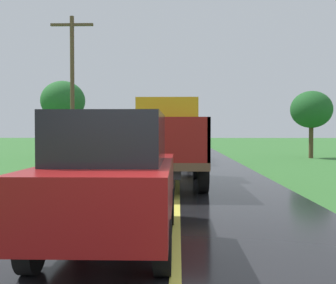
% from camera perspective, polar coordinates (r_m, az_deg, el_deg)
% --- Properties ---
extents(banana_truck_near, '(2.38, 5.82, 2.80)m').
position_cam_1_polar(banana_truck_near, '(13.34, -0.28, 0.35)').
color(banana_truck_near, '#2D2D30').
rests_on(banana_truck_near, road_surface).
extents(banana_truck_far, '(2.38, 5.82, 2.80)m').
position_cam_1_polar(banana_truck_far, '(23.16, 0.42, 0.87)').
color(banana_truck_far, '#2D2D30').
rests_on(banana_truck_far, road_surface).
extents(utility_pole_roadside, '(2.03, 0.20, 7.19)m').
position_cam_1_polar(utility_pole_roadside, '(20.08, -13.25, 7.64)').
color(utility_pole_roadside, brown).
rests_on(utility_pole_roadside, ground).
extents(roadside_tree_near_left, '(2.84, 2.84, 4.98)m').
position_cam_1_polar(roadside_tree_near_left, '(27.34, -14.49, 5.56)').
color(roadside_tree_near_left, '#4C3823').
rests_on(roadside_tree_near_left, ground).
extents(roadside_tree_mid_right, '(2.64, 2.64, 4.32)m').
position_cam_1_polar(roadside_tree_mid_right, '(27.77, 19.43, 4.28)').
color(roadside_tree_mid_right, '#4C3823').
rests_on(roadside_tree_mid_right, ground).
extents(following_car, '(1.74, 4.10, 1.92)m').
position_cam_1_polar(following_car, '(5.98, -7.71, -4.91)').
color(following_car, maroon).
rests_on(following_car, road_surface).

